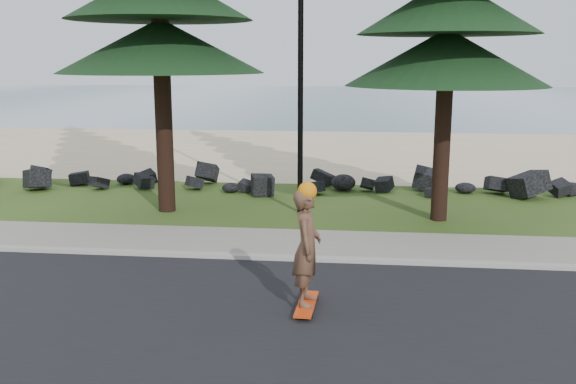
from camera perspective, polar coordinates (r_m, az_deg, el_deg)
name	(u,v)px	position (r m, az deg, el deg)	size (l,w,h in m)	color
ground	(286,247)	(13.67, -0.15, -4.95)	(160.00, 160.00, 0.00)	#365119
road	(252,337)	(9.48, -3.26, -12.71)	(160.00, 7.00, 0.02)	black
kerb	(281,258)	(12.80, -0.60, -5.89)	(160.00, 0.20, 0.10)	#AAA299
sidewalk	(287,243)	(13.85, -0.06, -4.56)	(160.00, 2.00, 0.08)	gray
beach_sand	(324,151)	(27.82, 3.19, 3.66)	(160.00, 15.00, 0.01)	tan
ocean	(344,99)	(64.14, 4.99, 8.25)	(160.00, 58.00, 0.01)	#355B66
seawall_boulders	(307,193)	(19.08, 1.73, -0.12)	(60.00, 2.40, 1.10)	black
lamp_post	(301,50)	(16.27, 1.13, 12.49)	(0.25, 0.14, 8.14)	black
skateboarder	(307,248)	(10.06, 1.69, -4.96)	(0.47, 1.12, 2.07)	red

